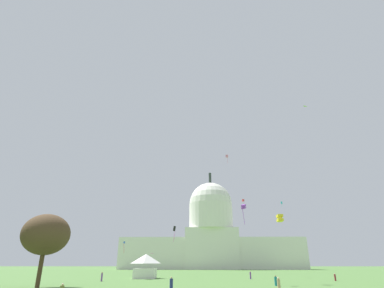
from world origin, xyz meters
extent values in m
cube|color=silver|center=(-24.90, 182.55, 9.28)|extent=(57.13, 20.74, 18.55)
cube|color=silver|center=(32.23, 182.55, 9.28)|extent=(57.13, 20.74, 18.55)
cube|color=silver|center=(3.66, 182.55, 12.13)|extent=(32.99, 22.81, 24.27)
cylinder|color=silver|center=(3.66, 182.55, 32.34)|extent=(28.42, 28.42, 16.15)
sphere|color=silver|center=(3.66, 182.55, 40.42)|extent=(28.33, 28.33, 28.33)
cylinder|color=#2D3833|center=(3.66, 182.55, 58.25)|extent=(1.80, 1.80, 7.33)
cube|color=white|center=(-17.24, 61.04, 1.16)|extent=(5.56, 7.15, 2.32)
pyramid|color=white|center=(-17.24, 61.04, 4.56)|extent=(5.84, 7.51, 2.24)
cylinder|color=#4C3823|center=(-28.42, 30.19, 2.96)|extent=(0.67, 0.67, 5.92)
ellipsoid|color=#4C3823|center=(-28.42, 30.19, 7.83)|extent=(7.56, 7.96, 6.38)
cylinder|color=#703D93|center=(-24.00, 47.83, 0.78)|extent=(0.47, 0.47, 1.56)
sphere|color=#A37556|center=(-24.00, 47.83, 1.68)|extent=(0.36, 0.36, 0.26)
cylinder|color=#1E757A|center=(8.95, 35.37, 0.69)|extent=(0.48, 0.48, 1.37)
sphere|color=brown|center=(8.95, 35.37, 1.49)|extent=(0.24, 0.24, 0.23)
cylinder|color=tan|center=(6.93, 24.83, 0.76)|extent=(0.51, 0.51, 1.52)
sphere|color=beige|center=(6.93, 24.83, 1.64)|extent=(0.31, 0.31, 0.25)
sphere|color=beige|center=(-18.32, 15.40, 1.37)|extent=(0.32, 0.32, 0.22)
cylinder|color=navy|center=(-7.70, 27.33, 0.72)|extent=(0.66, 0.66, 1.43)
sphere|color=tan|center=(-7.70, 27.33, 1.56)|extent=(0.35, 0.35, 0.25)
cylinder|color=maroon|center=(25.05, 50.85, 0.66)|extent=(0.41, 0.41, 1.31)
sphere|color=beige|center=(25.05, 50.85, 1.42)|extent=(0.25, 0.25, 0.22)
cylinder|color=#703D93|center=(8.29, 58.25, 0.77)|extent=(0.39, 0.39, 1.54)
sphere|color=tan|center=(8.29, 58.25, 1.64)|extent=(0.23, 0.23, 0.20)
cube|color=blue|center=(-31.39, 95.38, 10.62)|extent=(0.69, 0.41, 0.78)
cylinder|color=red|center=(-31.34, 95.38, 8.63)|extent=(0.38, 0.08, 3.26)
pyramid|color=#D1339E|center=(-30.64, 159.39, 8.49)|extent=(1.78, 1.20, 0.11)
cube|color=red|center=(22.08, 158.60, 37.80)|extent=(1.39, 1.38, 0.51)
cube|color=red|center=(22.08, 158.60, 38.48)|extent=(1.39, 1.38, 0.51)
cylinder|color=red|center=(22.28, 158.60, 35.90)|extent=(0.50, 0.44, 3.30)
cube|color=#33BCDB|center=(32.33, 113.43, 28.22)|extent=(0.94, 0.76, 1.15)
cylinder|color=#33BCDB|center=(32.37, 113.43, 27.04)|extent=(0.17, 0.24, 1.32)
cube|color=pink|center=(5.67, 75.68, 36.66)|extent=(0.87, 0.90, 0.45)
cube|color=pink|center=(5.67, 75.68, 37.09)|extent=(0.87, 0.90, 0.45)
cylinder|color=pink|center=(5.82, 75.68, 35.42)|extent=(0.24, 0.31, 2.11)
pyramid|color=#8CD133|center=(32.04, 71.10, 52.46)|extent=(1.41, 1.05, 0.16)
cube|color=yellow|center=(12.23, 41.22, 11.38)|extent=(1.22, 1.27, 0.66)
cube|color=yellow|center=(12.23, 41.22, 12.17)|extent=(1.22, 1.27, 0.66)
cube|color=black|center=(-11.33, 74.49, 13.30)|extent=(0.85, 0.62, 1.55)
cylinder|color=#D1339E|center=(-11.31, 74.49, 11.03)|extent=(0.42, 0.08, 3.04)
cube|color=purple|center=(4.80, 38.19, 13.31)|extent=(1.03, 1.05, 0.55)
cube|color=purple|center=(4.80, 38.19, 13.73)|extent=(1.03, 1.05, 0.55)
cylinder|color=purple|center=(4.70, 38.19, 11.69)|extent=(0.39, 0.46, 2.89)
camera|label=1|loc=(-3.52, -19.77, 3.46)|focal=28.19mm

